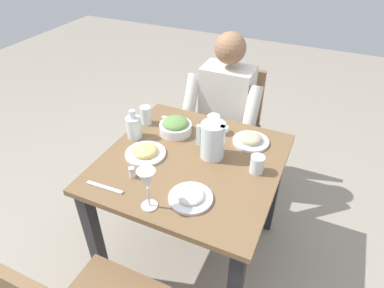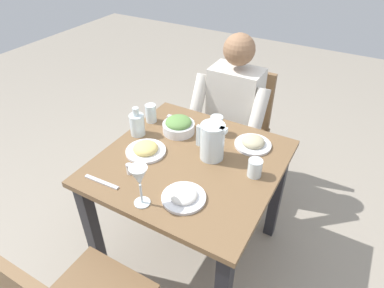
% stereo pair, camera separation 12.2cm
% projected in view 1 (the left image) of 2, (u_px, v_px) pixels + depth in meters
% --- Properties ---
extents(ground_plane, '(8.00, 8.00, 0.00)m').
position_uv_depth(ground_plane, '(191.00, 250.00, 2.07)').
color(ground_plane, gray).
extents(dining_table, '(0.86, 0.86, 0.72)m').
position_uv_depth(dining_table, '(191.00, 179.00, 1.72)').
color(dining_table, brown).
rests_on(dining_table, ground_plane).
extents(chair_near, '(0.40, 0.40, 0.86)m').
position_uv_depth(chair_near, '(230.00, 122.00, 2.38)').
color(chair_near, brown).
rests_on(chair_near, ground_plane).
extents(diner_near, '(0.48, 0.53, 1.15)m').
position_uv_depth(diner_near, '(221.00, 118.00, 2.14)').
color(diner_near, silver).
rests_on(diner_near, ground_plane).
extents(water_pitcher, '(0.16, 0.12, 0.19)m').
position_uv_depth(water_pitcher, '(213.00, 140.00, 1.62)').
color(water_pitcher, silver).
rests_on(water_pitcher, dining_table).
extents(salad_bowl, '(0.18, 0.18, 0.09)m').
position_uv_depth(salad_bowl, '(175.00, 126.00, 1.82)').
color(salad_bowl, white).
rests_on(salad_bowl, dining_table).
extents(plate_yoghurt, '(0.19, 0.19, 0.04)m').
position_uv_depth(plate_yoghurt, '(191.00, 197.00, 1.42)').
color(plate_yoghurt, white).
rests_on(plate_yoghurt, dining_table).
extents(plate_fries, '(0.20, 0.20, 0.05)m').
position_uv_depth(plate_fries, '(145.00, 152.00, 1.67)').
color(plate_fries, white).
rests_on(plate_fries, dining_table).
extents(plate_beans, '(0.19, 0.19, 0.05)m').
position_uv_depth(plate_beans, '(251.00, 140.00, 1.76)').
color(plate_beans, white).
rests_on(plate_beans, dining_table).
extents(water_glass_far_right, '(0.07, 0.07, 0.11)m').
position_uv_depth(water_glass_far_right, '(213.00, 124.00, 1.82)').
color(water_glass_far_right, silver).
rests_on(water_glass_far_right, dining_table).
extents(water_glass_by_pitcher, '(0.07, 0.07, 0.09)m').
position_uv_depth(water_glass_by_pitcher, '(257.00, 164.00, 1.55)').
color(water_glass_by_pitcher, silver).
rests_on(water_glass_by_pitcher, dining_table).
extents(water_glass_near_right, '(0.06, 0.06, 0.11)m').
position_uv_depth(water_glass_near_right, '(146.00, 115.00, 1.89)').
color(water_glass_near_right, silver).
rests_on(water_glass_near_right, dining_table).
extents(wine_glass, '(0.08, 0.08, 0.20)m').
position_uv_depth(wine_glass, '(147.00, 181.00, 1.32)').
color(wine_glass, silver).
rests_on(wine_glass, dining_table).
extents(oil_carafe, '(0.08, 0.08, 0.16)m').
position_uv_depth(oil_carafe, '(134.00, 128.00, 1.78)').
color(oil_carafe, silver).
rests_on(oil_carafe, dining_table).
extents(salt_shaker, '(0.03, 0.03, 0.05)m').
position_uv_depth(salt_shaker, '(132.00, 172.00, 1.53)').
color(salt_shaker, white).
rests_on(salt_shaker, dining_table).
extents(fork_near, '(0.17, 0.04, 0.01)m').
position_uv_depth(fork_near, '(175.00, 120.00, 1.95)').
color(fork_near, silver).
rests_on(fork_near, dining_table).
extents(knife_near, '(0.19, 0.02, 0.01)m').
position_uv_depth(knife_near, '(105.00, 187.00, 1.48)').
color(knife_near, silver).
rests_on(knife_near, dining_table).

